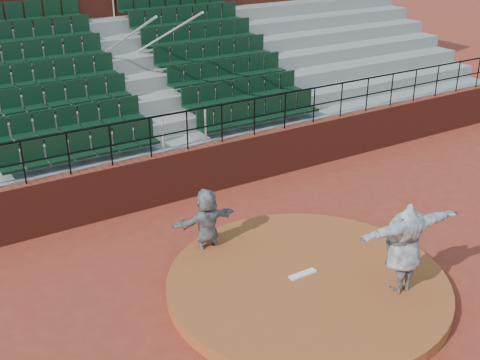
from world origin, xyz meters
name	(u,v)px	position (x,y,z in m)	size (l,w,h in m)	color
ground	(307,289)	(0.00, 0.00, 0.00)	(90.00, 90.00, 0.00)	maroon
pitchers_mound	(307,284)	(0.00, 0.00, 0.12)	(5.50, 5.50, 0.25)	#9F4D23
pitching_rubber	(303,274)	(0.00, 0.15, 0.27)	(0.60, 0.15, 0.03)	white
boundary_wall	(189,173)	(0.00, 5.00, 0.65)	(24.00, 0.30, 1.30)	maroon
wall_railing	(187,122)	(0.00, 5.00, 2.03)	(24.04, 0.05, 1.03)	black
seating_deck	(132,107)	(0.00, 8.64, 1.45)	(24.00, 5.97, 4.63)	gray
press_box_facade	(81,16)	(0.00, 12.60, 3.55)	(24.00, 3.00, 7.10)	maroon
pitcher	(404,247)	(1.25, -1.20, 1.16)	(2.24, 0.61, 1.82)	black
fielder	(207,224)	(-1.06, 2.12, 0.79)	(1.46, 0.47, 1.58)	black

